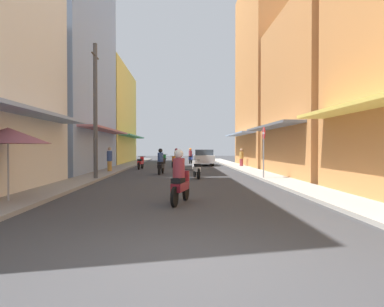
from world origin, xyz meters
TOP-DOWN VIEW (x-y plane):
  - ground_plane at (0.00, 16.98)m, footprint 92.33×92.33m
  - sidewalk_left at (-4.74, 16.98)m, footprint 1.53×49.97m
  - sidewalk_right at (4.74, 16.98)m, footprint 1.53×49.97m
  - building_left_mid at (-8.50, 18.58)m, footprint 7.05×11.64m
  - building_left_far at (-8.50, 31.20)m, footprint 7.05×12.80m
  - building_right_mid at (8.50, 14.03)m, footprint 7.05×9.06m
  - building_right_far at (8.50, 24.42)m, footprint 7.05×10.10m
  - motorbike_green at (-1.71, 30.36)m, footprint 0.57×1.80m
  - motorbike_blue at (1.03, 30.43)m, footprint 0.59×1.80m
  - motorbike_orange at (-0.42, 23.21)m, footprint 0.72×1.75m
  - motorbike_white at (0.81, 13.37)m, footprint 0.55×1.81m
  - motorbike_red at (-3.04, 21.13)m, footprint 0.55×1.81m
  - motorbike_black at (-1.23, 16.08)m, footprint 0.55×1.81m
  - motorbike_maroon at (-0.04, 5.09)m, footprint 0.68×1.77m
  - parked_car at (2.12, 26.40)m, footprint 1.86×4.14m
  - pedestrian_far at (-4.59, 17.26)m, footprint 0.34×0.34m
  - pedestrian_foreground at (5.00, 23.14)m, footprint 0.34×0.34m
  - vendor_umbrella at (-4.90, 5.01)m, footprint 2.30×2.30m
  - utility_pole at (-4.23, 12.18)m, footprint 0.20×1.20m
  - street_sign_no_entry at (4.13, 12.13)m, footprint 0.07×0.60m

SIDE VIEW (x-z plane):
  - ground_plane at x=0.00m, z-range 0.00..0.00m
  - sidewalk_left at x=-4.74m, z-range 0.00..0.12m
  - sidewalk_right at x=4.74m, z-range 0.00..0.12m
  - motorbike_green at x=-1.71m, z-range 0.02..0.99m
  - motorbike_white at x=0.81m, z-range 0.02..0.99m
  - motorbike_red at x=-3.04m, z-range 0.02..0.99m
  - motorbike_blue at x=1.03m, z-range -0.09..1.49m
  - motorbike_orange at x=-0.42m, z-range -0.09..1.49m
  - motorbike_black at x=-1.23m, z-range -0.09..1.49m
  - motorbike_maroon at x=-0.04m, z-range -0.09..1.49m
  - parked_car at x=2.12m, z-range 0.01..1.46m
  - pedestrian_foreground at x=5.00m, z-range 0.00..1.55m
  - pedestrian_far at x=-4.59m, z-range 0.00..1.66m
  - street_sign_no_entry at x=4.13m, z-range 0.39..3.04m
  - vendor_umbrella at x=-4.90m, z-range 0.87..3.06m
  - utility_pole at x=-4.23m, z-range 0.08..6.82m
  - building_right_mid at x=8.50m, z-range 0.00..9.14m
  - building_left_far at x=-8.50m, z-range 0.00..9.83m
  - building_left_mid at x=-8.50m, z-range -0.01..14.93m
  - building_right_far at x=8.50m, z-range -0.01..15.99m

